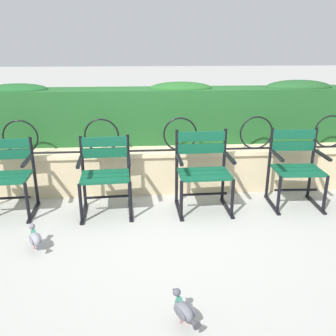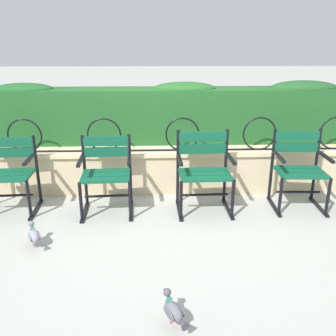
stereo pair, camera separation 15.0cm
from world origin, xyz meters
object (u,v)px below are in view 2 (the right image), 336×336
Objects in this scene: park_chair_centre_left at (106,172)px; pigeon_far_side at (174,311)px; park_chair_rightmost at (299,168)px; pigeon_near_chairs at (34,236)px; park_chair_leftmost at (9,172)px; park_chair_centre_right at (204,170)px.

park_chair_centre_left is 1.98m from pigeon_far_side.
park_chair_centre_left is at bearing -178.99° from park_chair_rightmost.
pigeon_near_chairs is at bearing 140.24° from pigeon_far_side.
park_chair_centre_left is 1.04m from pigeon_near_chairs.
pigeon_near_chairs is (-2.77, -0.83, -0.35)m from park_chair_rightmost.
park_chair_leftmost is at bearing 177.36° from park_chair_centre_left.
park_chair_leftmost is 0.93× the size of park_chair_rightmost.
pigeon_far_side is (-1.52, -1.87, -0.35)m from park_chair_rightmost.
park_chair_leftmost is 1.09m from park_chair_centre_left.
pigeon_near_chairs is (0.50, -0.84, -0.34)m from park_chair_leftmost.
pigeon_far_side is at bearing -103.21° from park_chair_centre_right.
pigeon_near_chairs is at bearing -59.11° from park_chair_leftmost.
park_chair_leftmost is 3.00× the size of pigeon_far_side.
park_chair_rightmost is at bearing 16.63° from pigeon_near_chairs.
park_chair_rightmost is 3.22× the size of pigeon_far_side.
park_chair_rightmost is 3.24× the size of pigeon_near_chairs.
pigeon_far_side is (1.75, -1.88, -0.34)m from park_chair_leftmost.
park_chair_rightmost reaches higher than park_chair_leftmost.
park_chair_centre_left is 3.06× the size of pigeon_far_side.
park_chair_leftmost reaches higher than pigeon_far_side.
park_chair_centre_right is at bearing -1.37° from park_chair_leftmost.
park_chair_rightmost reaches higher than pigeon_far_side.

